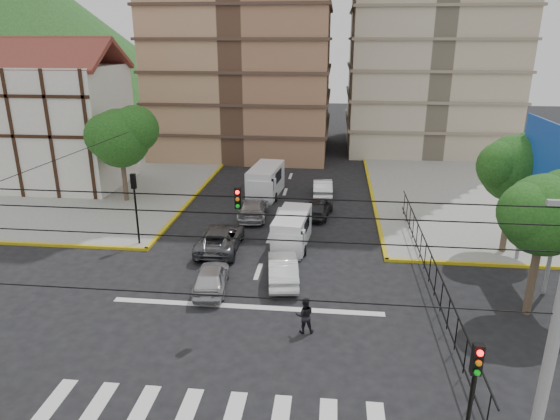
# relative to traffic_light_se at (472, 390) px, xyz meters

# --- Properties ---
(ground) EXTENTS (160.00, 160.00, 0.00)m
(ground) POSITION_rel_traffic_light_se_xyz_m (-7.80, 7.80, -3.11)
(ground) COLOR black
(ground) RESTS_ON ground
(sidewalk_nw) EXTENTS (26.00, 26.00, 0.15)m
(sidewalk_nw) POSITION_rel_traffic_light_se_xyz_m (-27.80, 27.80, -3.04)
(sidewalk_nw) COLOR gray
(sidewalk_nw) RESTS_ON ground
(sidewalk_ne) EXTENTS (26.00, 26.00, 0.15)m
(sidewalk_ne) POSITION_rel_traffic_light_se_xyz_m (12.20, 27.80, -3.04)
(sidewalk_ne) COLOR gray
(sidewalk_ne) RESTS_ON ground
(crosswalk_stripes) EXTENTS (12.00, 2.40, 0.01)m
(crosswalk_stripes) POSITION_rel_traffic_light_se_xyz_m (-7.80, 1.80, -3.11)
(crosswalk_stripes) COLOR silver
(crosswalk_stripes) RESTS_ON ground
(stop_line) EXTENTS (13.00, 0.40, 0.01)m
(stop_line) POSITION_rel_traffic_light_se_xyz_m (-7.80, 9.00, -3.11)
(stop_line) COLOR silver
(stop_line) RESTS_ON ground
(tudor_building) EXTENTS (10.80, 8.05, 12.23)m
(tudor_building) POSITION_rel_traffic_light_se_xyz_m (-26.80, 27.80, 2.14)
(tudor_building) COLOR silver
(tudor_building) RESTS_ON ground
(distant_hill) EXTENTS (70.00, 70.00, 28.00)m
(distant_hill) POSITION_rel_traffic_light_se_xyz_m (-62.80, 77.80, 10.89)
(distant_hill) COLOR #1A4818
(distant_hill) RESTS_ON ground
(park_fence) EXTENTS (0.10, 22.50, 1.66)m
(park_fence) POSITION_rel_traffic_light_se_xyz_m (1.20, 12.30, -3.11)
(park_fence) COLOR black
(park_fence) RESTS_ON ground
(billboard) EXTENTS (0.36, 6.20, 8.10)m
(billboard) POSITION_rel_traffic_light_se_xyz_m (6.65, 13.80, 2.89)
(billboard) COLOR slate
(billboard) RESTS_ON ground
(tree_park_a) EXTENTS (4.41, 3.60, 6.83)m
(tree_park_a) POSITION_rel_traffic_light_se_xyz_m (5.28, 9.81, 1.90)
(tree_park_a) COLOR #473828
(tree_park_a) RESTS_ON ground
(tree_park_c) EXTENTS (4.65, 3.80, 7.25)m
(tree_park_c) POSITION_rel_traffic_light_se_xyz_m (6.29, 16.81, 2.22)
(tree_park_c) COLOR #473828
(tree_park_c) RESTS_ON ground
(tree_tudor) EXTENTS (5.39, 4.40, 7.43)m
(tree_tudor) POSITION_rel_traffic_light_se_xyz_m (-19.70, 23.81, 2.11)
(tree_tudor) COLOR #473828
(tree_tudor) RESTS_ON ground
(traffic_light_se) EXTENTS (0.28, 0.22, 4.40)m
(traffic_light_se) POSITION_rel_traffic_light_se_xyz_m (0.00, 0.00, 0.00)
(traffic_light_se) COLOR black
(traffic_light_se) RESTS_ON ground
(traffic_light_nw) EXTENTS (0.28, 0.22, 4.40)m
(traffic_light_nw) POSITION_rel_traffic_light_se_xyz_m (-15.60, 15.60, 0.00)
(traffic_light_nw) COLOR black
(traffic_light_nw) RESTS_ON ground
(traffic_light_hanging) EXTENTS (18.00, 9.12, 0.92)m
(traffic_light_hanging) POSITION_rel_traffic_light_se_xyz_m (-7.80, 5.76, 2.79)
(traffic_light_hanging) COLOR black
(traffic_light_hanging) RESTS_ON ground
(utility_pole_se) EXTENTS (1.40, 0.28, 9.00)m
(utility_pole_se) POSITION_rel_traffic_light_se_xyz_m (1.20, -1.20, 1.65)
(utility_pole_se) COLOR slate
(utility_pole_se) RESTS_ON ground
(van_right_lane) EXTENTS (2.19, 4.67, 2.04)m
(van_right_lane) POSITION_rel_traffic_light_se_xyz_m (-6.28, 16.43, -2.12)
(van_right_lane) COLOR silver
(van_right_lane) RESTS_ON ground
(van_left_lane) EXTENTS (2.55, 5.43, 2.37)m
(van_left_lane) POSITION_rel_traffic_light_se_xyz_m (-9.29, 26.53, -1.96)
(van_left_lane) COLOR silver
(van_left_lane) RESTS_ON ground
(car_silver_front_left) EXTENTS (2.01, 4.10, 1.35)m
(car_silver_front_left) POSITION_rel_traffic_light_se_xyz_m (-9.84, 10.51, -2.44)
(car_silver_front_left) COLOR #BABABF
(car_silver_front_left) RESTS_ON ground
(car_white_front_right) EXTENTS (2.07, 4.45, 1.41)m
(car_white_front_right) POSITION_rel_traffic_light_se_xyz_m (-6.35, 11.82, -2.41)
(car_white_front_right) COLOR white
(car_white_front_right) RESTS_ON ground
(car_grey_mid_left) EXTENTS (2.49, 5.19, 1.43)m
(car_grey_mid_left) POSITION_rel_traffic_light_se_xyz_m (-10.51, 15.55, -2.40)
(car_grey_mid_left) COLOR #4F5156
(car_grey_mid_left) RESTS_ON ground
(car_silver_rear_left) EXTENTS (2.21, 4.85, 1.38)m
(car_silver_rear_left) POSITION_rel_traffic_light_se_xyz_m (-9.45, 21.38, -2.42)
(car_silver_rear_left) COLOR #A6A7AB
(car_silver_rear_left) RESTS_ON ground
(car_darkgrey_mid_right) EXTENTS (2.20, 4.15, 1.34)m
(car_darkgrey_mid_right) POSITION_rel_traffic_light_se_xyz_m (-4.84, 22.03, -2.44)
(car_darkgrey_mid_right) COLOR #232326
(car_darkgrey_mid_right) RESTS_ON ground
(car_white_rear_right) EXTENTS (1.67, 4.32, 1.41)m
(car_white_rear_right) POSITION_rel_traffic_light_se_xyz_m (-4.70, 27.04, -2.41)
(car_white_rear_right) COLOR silver
(car_white_rear_right) RESTS_ON ground
(pedestrian_crosswalk) EXTENTS (0.87, 0.72, 1.65)m
(pedestrian_crosswalk) POSITION_rel_traffic_light_se_xyz_m (-4.92, 7.16, -2.29)
(pedestrian_crosswalk) COLOR black
(pedestrian_crosswalk) RESTS_ON ground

